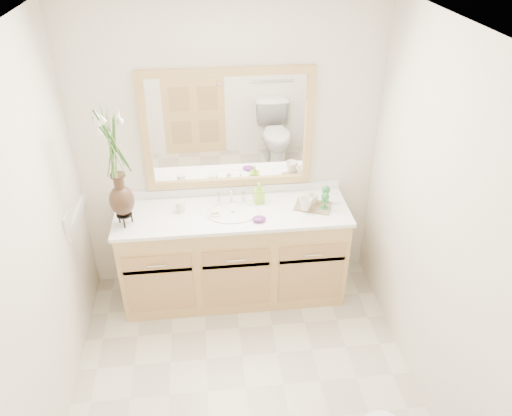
{
  "coord_description": "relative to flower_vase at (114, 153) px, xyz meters",
  "views": [
    {
      "loc": [
        -0.18,
        -2.29,
        2.94
      ],
      "look_at": [
        0.15,
        0.65,
        1.08
      ],
      "focal_mm": 35.0,
      "sensor_mm": 36.0,
      "label": 1
    }
  ],
  "objects": [
    {
      "name": "soap_bottle",
      "position": [
        1.04,
        0.2,
        -0.52
      ],
      "size": [
        0.08,
        0.08,
        0.16
      ],
      "primitive_type": "imported",
      "rotation": [
        0.0,
        0.0,
        0.16
      ],
      "color": "#8ED131",
      "rests_on": "counter"
    },
    {
      "name": "mirror",
      "position": [
        0.82,
        0.35,
        -0.02
      ],
      "size": [
        1.32,
        0.04,
        0.97
      ],
      "color": "white",
      "rests_on": "wall_back"
    },
    {
      "name": "goblet_front",
      "position": [
        1.54,
        0.03,
        -0.49
      ],
      "size": [
        0.06,
        0.06,
        0.14
      ],
      "color": "#267335",
      "rests_on": "tray"
    },
    {
      "name": "counter",
      "position": [
        0.82,
        0.09,
        -0.61
      ],
      "size": [
        1.84,
        0.57,
        0.03
      ],
      "primitive_type": "cube",
      "color": "white",
      "rests_on": "vanity"
    },
    {
      "name": "vanity",
      "position": [
        0.82,
        0.09,
        -1.03
      ],
      "size": [
        1.8,
        0.55,
        0.8
      ],
      "color": "tan",
      "rests_on": "floor"
    },
    {
      "name": "purple_dish",
      "position": [
        1.01,
        -0.07,
        -0.58
      ],
      "size": [
        0.12,
        0.11,
        0.04
      ],
      "primitive_type": "ellipsoid",
      "rotation": [
        0.0,
        0.0,
        -0.24
      ],
      "color": "#61246E",
      "rests_on": "counter"
    },
    {
      "name": "wall_right",
      "position": [
        2.02,
        -0.93,
        -0.23
      ],
      "size": [
        0.02,
        2.6,
        2.4
      ],
      "primitive_type": "cube",
      "color": "white",
      "rests_on": "floor"
    },
    {
      "name": "tumbler",
      "position": [
        0.41,
        0.13,
        -0.55
      ],
      "size": [
        0.07,
        0.07,
        0.09
      ],
      "primitive_type": "cylinder",
      "color": "silver",
      "rests_on": "counter"
    },
    {
      "name": "goblet_back",
      "position": [
        1.57,
        0.13,
        -0.48
      ],
      "size": [
        0.07,
        0.07,
        0.15
      ],
      "color": "#267335",
      "rests_on": "tray"
    },
    {
      "name": "mug_right",
      "position": [
        1.46,
        0.11,
        -0.54
      ],
      "size": [
        0.11,
        0.1,
        0.09
      ],
      "primitive_type": "imported",
      "rotation": [
        0.0,
        0.0,
        0.23
      ],
      "color": "silver",
      "rests_on": "tray"
    },
    {
      "name": "tray",
      "position": [
        1.46,
        0.08,
        -0.59
      ],
      "size": [
        0.33,
        0.28,
        0.01
      ],
      "primitive_type": "cube",
      "rotation": [
        0.0,
        0.0,
        -0.38
      ],
      "color": "brown",
      "rests_on": "counter"
    },
    {
      "name": "switch_plate",
      "position": [
        -0.37,
        -0.16,
        -0.45
      ],
      "size": [
        0.02,
        0.12,
        0.12
      ],
      "primitive_type": "cube",
      "color": "white",
      "rests_on": "wall_left"
    },
    {
      "name": "wall_back",
      "position": [
        0.82,
        0.37,
        -0.23
      ],
      "size": [
        2.4,
        0.02,
        2.4
      ],
      "primitive_type": "cube",
      "color": "white",
      "rests_on": "floor"
    },
    {
      "name": "floor",
      "position": [
        0.82,
        -0.93,
        -1.43
      ],
      "size": [
        2.6,
        2.6,
        0.0
      ],
      "primitive_type": "plane",
      "color": "beige",
      "rests_on": "ground"
    },
    {
      "name": "wall_left",
      "position": [
        -0.38,
        -0.93,
        -0.23
      ],
      "size": [
        0.02,
        2.6,
        2.4
      ],
      "primitive_type": "cube",
      "color": "white",
      "rests_on": "floor"
    },
    {
      "name": "flower_vase",
      "position": [
        0.0,
        0.0,
        0.0
      ],
      "size": [
        0.21,
        0.21,
        0.88
      ],
      "rotation": [
        0.0,
        0.0,
        0.24
      ],
      "color": "black",
      "rests_on": "counter"
    },
    {
      "name": "ceiling",
      "position": [
        0.82,
        -0.93,
        0.97
      ],
      "size": [
        2.4,
        2.6,
        0.02
      ],
      "primitive_type": "cube",
      "color": "white",
      "rests_on": "wall_back"
    },
    {
      "name": "soap_dish",
      "position": [
        0.68,
        0.06,
        -0.59
      ],
      "size": [
        0.09,
        0.09,
        0.03
      ],
      "color": "silver",
      "rests_on": "counter"
    },
    {
      "name": "sink",
      "position": [
        0.82,
        0.07,
        -0.65
      ],
      "size": [
        0.38,
        0.34,
        0.23
      ],
      "color": "white",
      "rests_on": "counter"
    },
    {
      "name": "mug_left",
      "position": [
        1.38,
        0.03,
        -0.53
      ],
      "size": [
        0.13,
        0.12,
        0.11
      ],
      "primitive_type": "imported",
      "rotation": [
        0.0,
        0.0,
        0.24
      ],
      "color": "silver",
      "rests_on": "tray"
    }
  ]
}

